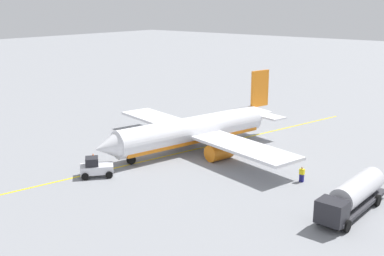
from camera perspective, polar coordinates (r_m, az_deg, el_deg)
ground_plane at (r=62.85m, az=0.00°, el=-2.64°), size 400.00×400.00×0.00m
airplane at (r=62.45m, az=0.38°, el=-0.33°), size 28.95×32.06×9.46m
fuel_tanker at (r=46.54m, az=18.65°, el=-7.59°), size 11.15×3.03×3.15m
pushback_tug at (r=54.41m, az=-11.41°, el=-4.64°), size 4.09×3.93×2.20m
refueling_worker at (r=53.11m, az=12.97°, el=-5.43°), size 0.37×0.53×1.71m
safety_cone_nose at (r=60.45m, az=-11.72°, el=-3.32°), size 0.66×0.66×0.73m
taxi_line_marking at (r=62.85m, az=0.00°, el=-2.64°), size 60.90×14.12×0.01m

